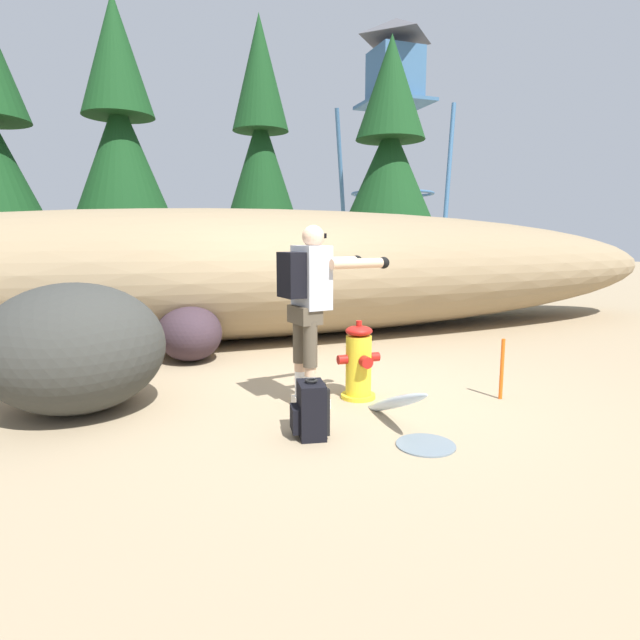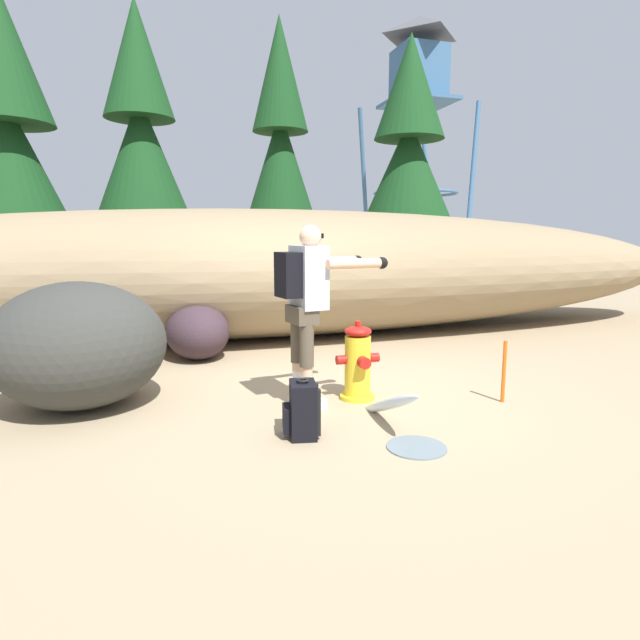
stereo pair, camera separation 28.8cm
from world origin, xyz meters
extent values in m
cube|color=#998466|center=(0.00, 0.00, -0.02)|extent=(56.00, 56.00, 0.04)
ellipsoid|color=#897556|center=(0.00, 3.39, 1.00)|extent=(15.82, 3.20, 2.00)
cylinder|color=yellow|center=(0.18, -0.18, 0.02)|extent=(0.34, 0.34, 0.04)
cylinder|color=yellow|center=(0.18, -0.18, 0.33)|extent=(0.25, 0.25, 0.58)
ellipsoid|color=red|center=(0.18, -0.18, 0.67)|extent=(0.26, 0.26, 0.10)
cylinder|color=red|center=(0.18, -0.18, 0.75)|extent=(0.06, 0.06, 0.05)
cylinder|color=red|center=(0.01, -0.18, 0.40)|extent=(0.09, 0.09, 0.09)
cylinder|color=red|center=(0.35, -0.18, 0.40)|extent=(0.09, 0.09, 0.09)
cylinder|color=red|center=(0.18, -0.35, 0.40)|extent=(0.11, 0.09, 0.11)
ellipsoid|color=silver|center=(0.18, -0.91, 0.17)|extent=(0.10, 1.13, 0.55)
cylinder|color=slate|center=(0.18, -1.45, 0.01)|extent=(0.45, 0.45, 0.01)
cube|color=beige|center=(-0.36, -0.18, 0.04)|extent=(0.27, 0.14, 0.09)
cylinder|color=white|center=(-0.42, -0.19, 0.21)|extent=(0.10, 0.10, 0.24)
cylinder|color=#DBAD89|center=(-0.42, -0.19, 0.37)|extent=(0.10, 0.10, 0.08)
cylinder|color=brown|center=(-0.42, -0.19, 0.62)|extent=(0.13, 0.13, 0.41)
cube|color=beige|center=(-0.33, -0.38, 0.04)|extent=(0.27, 0.14, 0.09)
cylinder|color=white|center=(-0.39, -0.39, 0.21)|extent=(0.10, 0.10, 0.24)
cylinder|color=#DBAD89|center=(-0.39, -0.39, 0.37)|extent=(0.10, 0.10, 0.08)
cylinder|color=brown|center=(-0.39, -0.39, 0.62)|extent=(0.13, 0.13, 0.41)
cube|color=brown|center=(-0.41, -0.29, 0.88)|extent=(0.25, 0.35, 0.16)
cube|color=#B7BCC6|center=(-0.34, -0.28, 1.21)|extent=(0.30, 0.40, 0.57)
cube|color=black|center=(-0.53, -0.31, 1.24)|extent=(0.21, 0.30, 0.40)
sphere|color=#DBAD89|center=(-0.32, -0.27, 1.58)|extent=(0.20, 0.20, 0.20)
cube|color=black|center=(-0.23, -0.26, 1.58)|extent=(0.05, 0.15, 0.04)
cylinder|color=#DBAD89|center=(-0.01, 0.00, 1.34)|extent=(0.59, 0.19, 0.09)
sphere|color=black|center=(0.25, 0.05, 1.34)|extent=(0.11, 0.11, 0.11)
cylinder|color=#DBAD89|center=(0.07, -0.43, 1.34)|extent=(0.59, 0.19, 0.09)
sphere|color=black|center=(0.33, -0.38, 1.34)|extent=(0.11, 0.11, 0.11)
cube|color=black|center=(-0.58, -0.97, 0.22)|extent=(0.25, 0.33, 0.44)
cube|color=black|center=(-0.71, -0.95, 0.15)|extent=(0.09, 0.22, 0.20)
torus|color=black|center=(-0.58, -0.97, 0.46)|extent=(0.10, 0.10, 0.02)
cube|color=black|center=(-0.48, -1.07, 0.22)|extent=(0.04, 0.05, 0.37)
cube|color=black|center=(-0.45, -0.91, 0.22)|extent=(0.04, 0.05, 0.37)
ellipsoid|color=#333430|center=(-2.38, 0.35, 0.59)|extent=(1.63, 1.61, 1.17)
ellipsoid|color=#35272E|center=(-1.21, 2.01, 0.36)|extent=(0.88, 1.10, 0.72)
cylinder|color=#47331E|center=(-1.95, 7.77, 0.80)|extent=(0.28, 0.28, 1.61)
cone|color=#143D19|center=(-1.95, 7.77, 3.11)|extent=(2.34, 2.34, 3.01)
cone|color=#143D19|center=(-1.95, 7.77, 5.36)|extent=(1.52, 1.52, 2.51)
cylinder|color=#47331E|center=(1.49, 9.14, 0.70)|extent=(0.27, 0.27, 1.40)
cone|color=#143D19|center=(1.49, 9.14, 3.13)|extent=(2.25, 2.25, 3.45)
cone|color=#143D19|center=(1.49, 9.14, 5.72)|extent=(1.46, 1.46, 2.88)
cylinder|color=#47331E|center=(4.07, 6.81, 0.73)|extent=(0.30, 0.30, 1.47)
cone|color=#143D19|center=(4.07, 6.81, 2.88)|extent=(2.53, 2.53, 2.84)
cone|color=#143D19|center=(4.07, 6.81, 5.01)|extent=(1.65, 1.65, 2.36)
cylinder|color=#386089|center=(8.95, 14.67, 3.15)|extent=(1.03, 1.03, 6.33)
cylinder|color=#386089|center=(6.06, 14.67, 3.15)|extent=(1.03, 1.03, 6.33)
cylinder|color=#386089|center=(8.95, 11.78, 3.15)|extent=(1.03, 1.03, 6.33)
cylinder|color=#386089|center=(6.06, 11.78, 3.15)|extent=(1.03, 1.03, 6.33)
torus|color=#386089|center=(7.50, 13.23, 3.15)|extent=(3.11, 3.11, 0.10)
cube|color=#386089|center=(7.50, 13.23, 6.36)|extent=(2.31, 2.31, 0.12)
cube|color=#386089|center=(7.50, 13.23, 7.32)|extent=(1.62, 1.62, 1.80)
pyramid|color=#4C4C51|center=(7.50, 13.23, 8.92)|extent=(2.08, 2.08, 0.70)
cylinder|color=#E55914|center=(1.48, -0.68, 0.30)|extent=(0.04, 0.04, 0.60)
camera|label=1|loc=(-1.86, -4.72, 1.58)|focal=29.28mm
camera|label=2|loc=(-1.58, -4.81, 1.58)|focal=29.28mm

